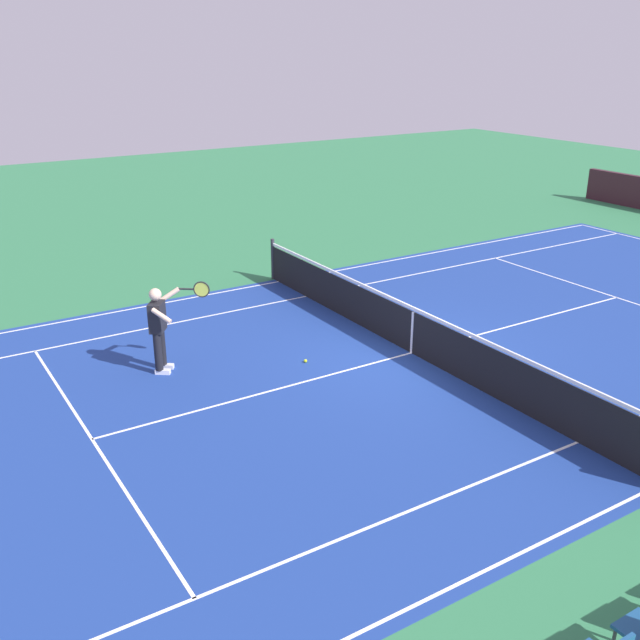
# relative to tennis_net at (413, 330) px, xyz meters

# --- Properties ---
(ground_plane) EXTENTS (60.00, 60.00, 0.00)m
(ground_plane) POSITION_rel_tennis_net_xyz_m (0.00, 0.00, -0.49)
(ground_plane) COLOR #2D7247
(court_slab) EXTENTS (24.20, 11.40, 0.00)m
(court_slab) POSITION_rel_tennis_net_xyz_m (0.00, 0.00, -0.49)
(court_slab) COLOR navy
(court_slab) RESTS_ON ground_plane
(court_line_markings) EXTENTS (23.85, 11.05, 0.01)m
(court_line_markings) POSITION_rel_tennis_net_xyz_m (0.00, 0.00, -0.49)
(court_line_markings) COLOR white
(court_line_markings) RESTS_ON ground_plane
(tennis_net) EXTENTS (0.10, 11.70, 1.08)m
(tennis_net) POSITION_rel_tennis_net_xyz_m (0.00, 0.00, 0.00)
(tennis_net) COLOR #2D2D33
(tennis_net) RESTS_ON ground_plane
(tennis_player_near) EXTENTS (1.17, 0.75, 1.70)m
(tennis_player_near) POSITION_rel_tennis_net_xyz_m (4.53, -1.83, 0.44)
(tennis_player_near) COLOR black
(tennis_player_near) RESTS_ON ground_plane
(tennis_ball) EXTENTS (0.07, 0.07, 0.07)m
(tennis_ball) POSITION_rel_tennis_net_xyz_m (2.05, -0.73, -0.46)
(tennis_ball) COLOR #CCE01E
(tennis_ball) RESTS_ON ground_plane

